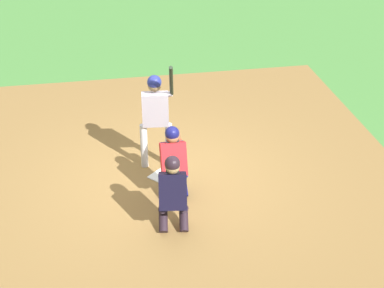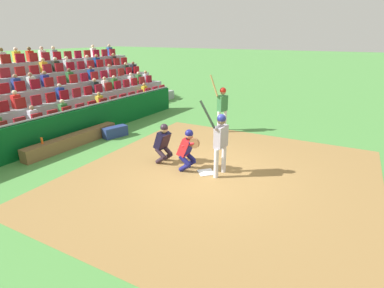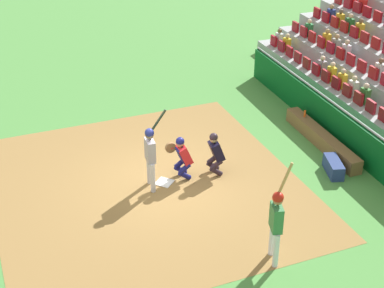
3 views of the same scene
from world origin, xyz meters
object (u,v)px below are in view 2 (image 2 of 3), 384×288
Objects in this scene: batter_at_plate at (220,138)px; home_plate_umpire at (163,141)px; equipment_duffel_bag at (115,132)px; water_bottle_on_bench at (42,141)px; catcher_crouching at (188,148)px; home_plate_marker at (206,172)px; on_deck_batter at (222,104)px; dugout_bench at (74,140)px.

batter_at_plate is 1.66× the size of home_plate_umpire.
home_plate_umpire is 3.40m from equipment_duffel_bag.
water_bottle_on_bench reaches higher than equipment_duffel_bag.
home_plate_umpire reaches higher than equipment_duffel_bag.
catcher_crouching is 0.99× the size of home_plate_umpire.
water_bottle_on_bench is at bearing -66.98° from home_plate_umpire.
equipment_duffel_bag is (-1.12, -4.67, 0.19)m from home_plate_marker.
home_plate_umpire is 0.56× the size of on_deck_batter.
equipment_duffel_bag is at bearing 161.02° from dugout_bench.
on_deck_batter is (-2.81, 3.30, 0.94)m from equipment_duffel_bag.
dugout_bench is 1.64m from equipment_duffel_bag.
water_bottle_on_bench is at bearing -73.41° from batter_at_plate.
catcher_crouching is 1.34× the size of equipment_duffel_bag.
catcher_crouching is at bearing -77.77° from home_plate_marker.
home_plate_umpire is 5.93× the size of water_bottle_on_bench.
batter_at_plate is 1.94m from home_plate_umpire.
on_deck_batter reaches higher than dugout_bench.
on_deck_batter reaches higher than water_bottle_on_bench.
on_deck_batter reaches higher than home_plate_marker.
on_deck_batter is (-5.53, 3.88, 0.60)m from water_bottle_on_bench.
home_plate_umpire reaches higher than dugout_bench.
equipment_duffel_bag is at bearing 168.08° from water_bottle_on_bench.
dugout_bench reaches higher than equipment_duffel_bag.
equipment_duffel_bag is (-2.72, 0.57, -0.34)m from water_bottle_on_bench.
batter_at_plate reaches higher than water_bottle_on_bench.
home_plate_umpire is 4.06m from water_bottle_on_bench.
dugout_bench reaches higher than home_plate_marker.
batter_at_plate is at bearing 102.10° from catcher_crouching.
on_deck_batter is (-3.85, -1.75, 0.03)m from batter_at_plate.
equipment_duffel_bag reaches higher than home_plate_marker.
home_plate_marker is at bearing 90.27° from home_plate_umpire.
on_deck_batter is (-3.94, 0.14, 0.44)m from home_plate_umpire.
dugout_bench is 1.21m from water_bottle_on_bench.
dugout_bench is (0.43, -5.20, 0.20)m from home_plate_marker.
catcher_crouching is at bearing 88.51° from equipment_duffel_bag.
home_plate_umpire is at bearing -89.73° from home_plate_marker.
home_plate_marker is 5.50m from water_bottle_on_bench.
home_plate_marker is 2.01× the size of water_bottle_on_bench.
batter_at_plate is 0.57× the size of dugout_bench.
home_plate_umpire reaches higher than home_plate_marker.
home_plate_umpire reaches higher than water_bottle_on_bench.
catcher_crouching is at bearing -77.90° from batter_at_plate.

